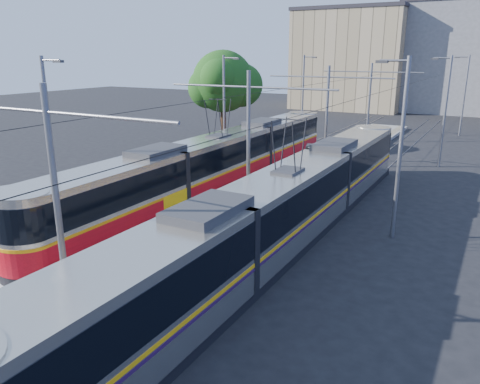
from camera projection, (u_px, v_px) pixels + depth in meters
The scene contains 14 objects.
ground at pixel (151, 269), 18.27m from camera, with size 160.00×160.00×0.00m, color black.
platform at pixel (310, 173), 32.45m from camera, with size 4.00×50.00×0.30m, color gray.
tactile_strip_left at pixel (290, 168), 33.09m from camera, with size 0.70×50.00×0.01m, color gray.
tactile_strip_right at pixel (330, 173), 31.73m from camera, with size 0.70×50.00×0.01m, color gray.
rails at pixel (309, 175), 32.49m from camera, with size 8.71×70.00×0.03m.
track_arrow at pixel (24, 279), 17.45m from camera, with size 1.20×5.00×0.01m, color silver.
tram_left at pixel (219, 162), 28.57m from camera, with size 2.43×29.28×5.50m.
tram_right at pixel (287, 204), 20.09m from camera, with size 2.43×30.70×5.50m.
catenary at pixel (296, 114), 28.83m from camera, with size 9.20×70.00×7.00m.
street_lamps at pixel (331, 109), 34.66m from camera, with size 15.18×38.22×8.00m.
shelter at pixel (311, 163), 29.00m from camera, with size 0.94×1.23×2.41m.
tree at pixel (228, 83), 40.29m from camera, with size 5.82×5.38×8.45m.
building_left at pixel (353, 59), 71.08m from camera, with size 16.32×12.24×14.65m.
building_centre at pixel (471, 57), 66.82m from camera, with size 18.36×14.28×15.36m.
Camera 1 is at (11.20, -12.84, 8.05)m, focal length 35.00 mm.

